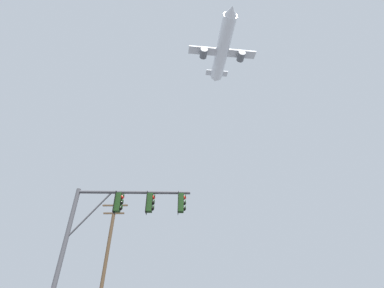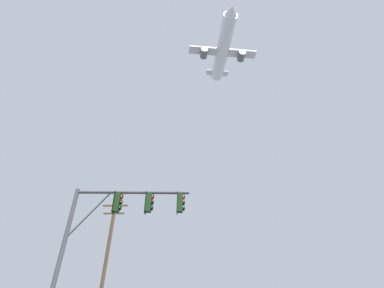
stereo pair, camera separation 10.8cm
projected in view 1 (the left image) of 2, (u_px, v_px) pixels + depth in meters
signal_pole_near at (117, 220)px, 11.97m from camera, size 5.61×0.58×6.67m
utility_pole at (107, 256)px, 20.39m from camera, size 2.20×0.28×9.91m
airplane at (222, 50)px, 58.76m from camera, size 15.51×20.08×5.47m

